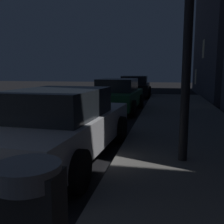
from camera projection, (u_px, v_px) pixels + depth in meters
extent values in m
cube|color=#333333|center=(30.00, 220.00, 0.76)|extent=(0.19, 0.11, 0.30)
cylinder|color=#999EA5|center=(28.00, 174.00, 0.74)|extent=(0.19, 0.19, 0.06)
cube|color=black|center=(12.00, 205.00, 0.76)|extent=(0.01, 0.08, 0.11)
cube|color=silver|center=(62.00, 130.00, 5.38)|extent=(2.04, 4.66, 0.64)
cube|color=#1E2328|center=(58.00, 103.00, 5.14)|extent=(1.70, 2.26, 0.56)
cylinder|color=black|center=(54.00, 126.00, 7.00)|extent=(0.25, 0.67, 0.66)
cylinder|color=black|center=(120.00, 129.00, 6.55)|extent=(0.25, 0.67, 0.66)
cylinder|color=black|center=(78.00, 171.00, 3.84)|extent=(0.25, 0.67, 0.66)
cube|color=#19592D|center=(118.00, 98.00, 11.53)|extent=(1.85, 4.18, 0.64)
cube|color=#1E2328|center=(118.00, 85.00, 11.43)|extent=(1.58, 2.03, 0.56)
cylinder|color=black|center=(106.00, 100.00, 13.00)|extent=(0.24, 0.67, 0.66)
cylinder|color=black|center=(141.00, 101.00, 12.60)|extent=(0.24, 0.67, 0.66)
cylinder|color=black|center=(90.00, 107.00, 10.53)|extent=(0.24, 0.67, 0.66)
cylinder|color=black|center=(133.00, 109.00, 10.14)|extent=(0.24, 0.67, 0.66)
cube|color=black|center=(135.00, 88.00, 18.02)|extent=(2.04, 4.17, 0.64)
cube|color=#1E2328|center=(135.00, 80.00, 17.69)|extent=(1.74, 2.16, 0.56)
cylinder|color=black|center=(123.00, 90.00, 19.45)|extent=(0.24, 0.67, 0.66)
cylinder|color=black|center=(149.00, 91.00, 19.14)|extent=(0.24, 0.67, 0.66)
cylinder|color=black|center=(119.00, 93.00, 16.97)|extent=(0.24, 0.67, 0.66)
cylinder|color=black|center=(148.00, 94.00, 16.66)|extent=(0.24, 0.67, 0.66)
cylinder|color=black|center=(189.00, 11.00, 4.44)|extent=(0.16, 0.16, 5.29)
cube|color=#F2D17F|center=(196.00, 77.00, 21.28)|extent=(0.06, 0.90, 1.20)
cube|color=#F2D17F|center=(204.00, 49.00, 17.27)|extent=(0.06, 0.90, 1.20)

